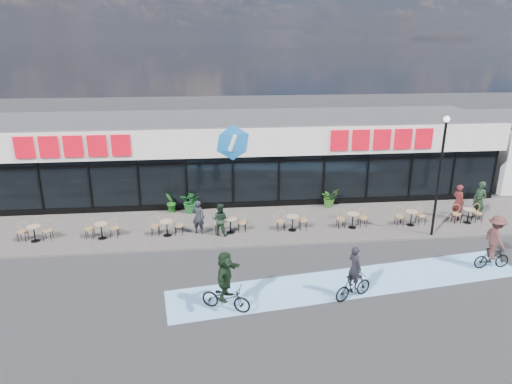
% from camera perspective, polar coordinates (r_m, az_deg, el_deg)
% --- Properties ---
extents(ground, '(120.00, 120.00, 0.00)m').
position_cam_1_polar(ground, '(18.80, -1.55, -9.66)').
color(ground, '#28282B').
rests_on(ground, ground).
extents(sidewalk, '(44.00, 5.00, 0.10)m').
position_cam_1_polar(sidewalk, '(22.84, -2.46, -4.23)').
color(sidewalk, '#605A55').
rests_on(sidewalk, ground).
extents(bike_lane, '(14.17, 4.13, 0.01)m').
position_cam_1_polar(bike_lane, '(18.23, 11.73, -11.04)').
color(bike_lane, '#80BCF1').
rests_on(bike_lane, ground).
extents(building, '(30.60, 6.57, 4.75)m').
position_cam_1_polar(building, '(27.28, -3.27, 4.63)').
color(building, black).
rests_on(building, ground).
extents(lamp_post, '(0.28, 0.28, 5.63)m').
position_cam_1_polar(lamp_post, '(22.18, 22.05, 2.87)').
color(lamp_post, black).
rests_on(lamp_post, sidewalk).
extents(bistro_set_1, '(1.54, 0.62, 0.90)m').
position_cam_1_polar(bistro_set_1, '(23.23, -25.92, -4.43)').
color(bistro_set_1, tan).
rests_on(bistro_set_1, sidewalk).
extents(bistro_set_2, '(1.54, 0.62, 0.90)m').
position_cam_1_polar(bistro_set_2, '(22.38, -18.71, -4.34)').
color(bistro_set_2, tan).
rests_on(bistro_set_2, sidewalk).
extents(bistro_set_3, '(1.54, 0.62, 0.90)m').
position_cam_1_polar(bistro_set_3, '(21.90, -11.06, -4.18)').
color(bistro_set_3, tan).
rests_on(bistro_set_3, sidewalk).
extents(bistro_set_4, '(1.54, 0.62, 0.90)m').
position_cam_1_polar(bistro_set_4, '(21.82, -3.22, -3.93)').
color(bistro_set_4, tan).
rests_on(bistro_set_4, sidewalk).
extents(bistro_set_5, '(1.54, 0.62, 0.90)m').
position_cam_1_polar(bistro_set_5, '(22.15, 4.53, -3.61)').
color(bistro_set_5, tan).
rests_on(bistro_set_5, sidewalk).
extents(bistro_set_6, '(1.54, 0.62, 0.90)m').
position_cam_1_polar(bistro_set_6, '(22.86, 11.92, -3.24)').
color(bistro_set_6, tan).
rests_on(bistro_set_6, sidewalk).
extents(bistro_set_7, '(1.54, 0.62, 0.90)m').
position_cam_1_polar(bistro_set_7, '(23.93, 18.75, -2.85)').
color(bistro_set_7, tan).
rests_on(bistro_set_7, sidewalk).
extents(bistro_set_8, '(1.54, 0.62, 0.90)m').
position_cam_1_polar(bistro_set_8, '(25.31, 24.91, -2.47)').
color(bistro_set_8, tan).
rests_on(bistro_set_8, sidewalk).
extents(potted_plant_left, '(0.55, 0.66, 1.12)m').
position_cam_1_polar(potted_plant_left, '(24.62, -10.58, -1.29)').
color(potted_plant_left, '#1E651C').
rests_on(potted_plant_left, sidewalk).
extents(potted_plant_mid, '(1.32, 1.22, 1.23)m').
position_cam_1_polar(potted_plant_mid, '(24.46, -8.09, -1.15)').
color(potted_plant_mid, '#195923').
rests_on(potted_plant_mid, sidewalk).
extents(potted_plant_right, '(1.19, 1.14, 1.03)m').
position_cam_1_polar(potted_plant_right, '(25.43, 9.16, -0.68)').
color(potted_plant_right, '#2C651C').
rests_on(potted_plant_right, sidewalk).
extents(patron_left, '(0.69, 0.56, 1.66)m').
position_cam_1_polar(patron_left, '(21.69, -7.23, -3.12)').
color(patron_left, black).
rests_on(patron_left, sidewalk).
extents(patron_right, '(0.91, 0.81, 1.56)m').
position_cam_1_polar(patron_right, '(21.42, -4.54, -3.45)').
color(patron_right, black).
rests_on(patron_right, sidewalk).
extents(pedestrian_a, '(0.69, 0.84, 1.96)m').
position_cam_1_polar(pedestrian_a, '(25.92, 26.16, -0.94)').
color(pedestrian_a, '#1A301E').
rests_on(pedestrian_a, sidewalk).
extents(pedestrian_b, '(0.64, 0.78, 1.83)m').
position_cam_1_polar(pedestrian_b, '(25.43, 23.95, -1.14)').
color(pedestrian_b, '#501D1C').
rests_on(pedestrian_b, sidewalk).
extents(cyclist_a, '(1.66, 1.09, 2.05)m').
position_cam_1_polar(cyclist_a, '(16.90, 12.12, -10.71)').
color(cyclist_a, black).
rests_on(cyclist_a, ground).
extents(cyclist_b, '(1.51, 1.18, 2.27)m').
position_cam_1_polar(cyclist_b, '(20.77, 27.66, -5.72)').
color(cyclist_b, black).
rests_on(cyclist_b, ground).
extents(cyclist_c, '(1.87, 1.68, 2.18)m').
position_cam_1_polar(cyclist_c, '(15.84, -3.82, -11.50)').
color(cyclist_c, black).
rests_on(cyclist_c, ground).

